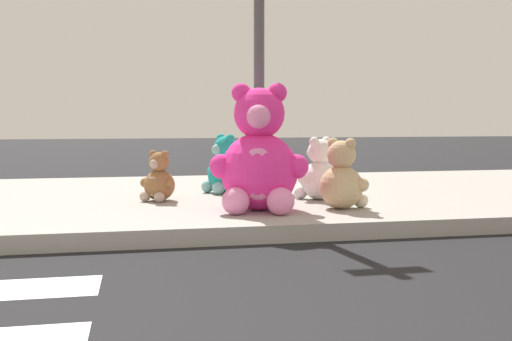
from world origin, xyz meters
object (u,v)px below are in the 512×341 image
at_px(sign_pole, 259,38).
at_px(plush_lime, 273,174).
at_px(plush_pink_large, 259,160).
at_px(plush_tan, 342,180).
at_px(plush_brown, 159,181).
at_px(plush_white, 319,174).
at_px(plush_teal, 224,169).
at_px(plush_lavender, 334,173).

relative_size(sign_pole, plush_lime, 5.44).
bearing_deg(plush_lime, plush_pink_large, -108.75).
bearing_deg(plush_tan, sign_pole, 138.27).
height_order(plush_brown, plush_white, plush_white).
bearing_deg(plush_teal, plush_lime, -20.63).
distance_m(plush_pink_large, plush_lime, 1.30).
height_order(sign_pole, plush_lavender, sign_pole).
relative_size(plush_tan, plush_lime, 1.17).
bearing_deg(sign_pole, plush_teal, 106.89).
height_order(sign_pole, plush_white, sign_pole).
bearing_deg(sign_pole, plush_tan, -41.73).
bearing_deg(plush_pink_large, plush_white, 38.88).
bearing_deg(plush_lime, plush_teal, 159.37).
bearing_deg(plush_lavender, plush_teal, 163.25).
distance_m(plush_teal, plush_white, 1.20).
xyz_separation_m(plush_brown, plush_tan, (1.73, -0.90, 0.06)).
bearing_deg(plush_pink_large, plush_tan, -2.54).
xyz_separation_m(plush_teal, plush_lavender, (1.22, -0.37, -0.04)).
bearing_deg(plush_tan, plush_pink_large, 177.46).
xyz_separation_m(sign_pole, plush_tan, (0.70, -0.62, -1.42)).
xyz_separation_m(plush_teal, plush_tan, (0.95, -1.45, -0.00)).
xyz_separation_m(sign_pole, plush_lime, (0.29, 0.62, -1.46)).
xyz_separation_m(plush_white, plush_lime, (-0.38, 0.57, -0.04)).
xyz_separation_m(plush_pink_large, plush_lime, (0.41, 1.21, -0.25)).
distance_m(sign_pole, plush_tan, 1.70).
bearing_deg(plush_pink_large, plush_brown, 136.60).
distance_m(plush_teal, plush_tan, 1.73).
height_order(sign_pole, plush_brown, sign_pole).
relative_size(plush_brown, plush_tan, 0.78).
xyz_separation_m(plush_lavender, plush_tan, (-0.28, -1.08, 0.04)).
bearing_deg(plush_lime, plush_lavender, -13.56).
xyz_separation_m(plush_lavender, plush_white, (-0.31, -0.41, 0.03)).
bearing_deg(plush_teal, sign_pole, -73.11).
distance_m(plush_brown, plush_teal, 0.96).
xyz_separation_m(plush_pink_large, plush_teal, (-0.13, 1.41, -0.20)).
xyz_separation_m(sign_pole, plush_lavender, (0.97, 0.46, -1.46)).
relative_size(plush_brown, plush_lavender, 0.90).
bearing_deg(plush_lime, plush_white, -56.72).
distance_m(sign_pole, plush_pink_large, 1.36).
distance_m(plush_white, plush_lime, 0.69).
height_order(plush_white, plush_tan, plush_tan).
bearing_deg(plush_tan, plush_lime, 108.12).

